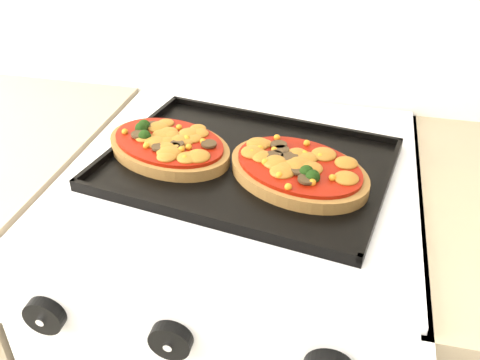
% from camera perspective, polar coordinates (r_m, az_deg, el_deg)
% --- Properties ---
extents(stove, '(0.60, 0.60, 0.91)m').
position_cam_1_polar(stove, '(1.22, 0.16, -17.18)').
color(stove, white).
rests_on(stove, floor).
extents(control_panel, '(0.60, 0.02, 0.09)m').
position_cam_1_polar(control_panel, '(0.72, -5.68, -15.67)').
color(control_panel, white).
rests_on(control_panel, stove).
extents(knob_left, '(0.06, 0.02, 0.06)m').
position_cam_1_polar(knob_left, '(0.78, -20.10, -13.44)').
color(knob_left, black).
rests_on(knob_left, control_panel).
extents(knob_center, '(0.06, 0.02, 0.06)m').
position_cam_1_polar(knob_center, '(0.71, -7.39, -16.60)').
color(knob_center, black).
rests_on(knob_center, control_panel).
extents(baking_tray, '(0.52, 0.42, 0.02)m').
position_cam_1_polar(baking_tray, '(0.91, 0.73, 1.80)').
color(baking_tray, black).
rests_on(baking_tray, stove).
extents(pizza_left, '(0.28, 0.24, 0.03)m').
position_cam_1_polar(pizza_left, '(0.94, -7.60, 3.76)').
color(pizza_left, olive).
rests_on(pizza_left, baking_tray).
extents(pizza_right, '(0.29, 0.26, 0.04)m').
position_cam_1_polar(pizza_right, '(0.87, 6.25, 1.21)').
color(pizza_right, olive).
rests_on(pizza_right, baking_tray).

